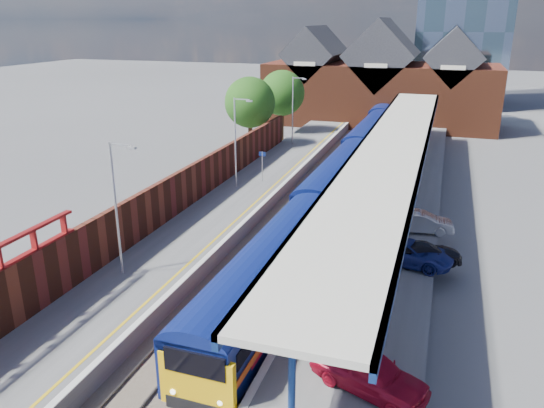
# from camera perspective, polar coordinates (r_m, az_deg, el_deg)

# --- Properties ---
(ground) EXTENTS (240.00, 240.00, 0.00)m
(ground) POSITION_cam_1_polar(r_m,az_deg,el_deg) (48.06, 6.98, 2.72)
(ground) COLOR #5B5B5E
(ground) RESTS_ON ground
(ballast_bed) EXTENTS (6.00, 76.00, 0.06)m
(ballast_bed) POSITION_cam_1_polar(r_m,az_deg,el_deg) (38.77, 4.02, -1.22)
(ballast_bed) COLOR #473D33
(ballast_bed) RESTS_ON ground
(rails) EXTENTS (4.51, 76.00, 0.14)m
(rails) POSITION_cam_1_polar(r_m,az_deg,el_deg) (38.74, 4.03, -1.09)
(rails) COLOR slate
(rails) RESTS_ON ground
(left_platform) EXTENTS (5.00, 76.00, 1.00)m
(left_platform) POSITION_cam_1_polar(r_m,az_deg,el_deg) (40.21, -3.57, 0.26)
(left_platform) COLOR #565659
(left_platform) RESTS_ON ground
(right_platform) EXTENTS (6.00, 76.00, 1.00)m
(right_platform) POSITION_cam_1_polar(r_m,az_deg,el_deg) (37.72, 12.91, -1.52)
(right_platform) COLOR #565659
(right_platform) RESTS_ON ground
(coping_left) EXTENTS (0.30, 76.00, 0.05)m
(coping_left) POSITION_cam_1_polar(r_m,az_deg,el_deg) (39.27, -0.40, 0.64)
(coping_left) COLOR silver
(coping_left) RESTS_ON left_platform
(coping_right) EXTENTS (0.30, 76.00, 0.05)m
(coping_right) POSITION_cam_1_polar(r_m,az_deg,el_deg) (37.85, 8.68, -0.32)
(coping_right) COLOR silver
(coping_right) RESTS_ON right_platform
(yellow_line) EXTENTS (0.14, 76.00, 0.01)m
(yellow_line) POSITION_cam_1_polar(r_m,az_deg,el_deg) (39.46, -1.22, 0.70)
(yellow_line) COLOR yellow
(yellow_line) RESTS_ON left_platform
(train) EXTENTS (3.15, 65.95, 3.45)m
(train) POSITION_cam_1_polar(r_m,az_deg,el_deg) (48.30, 9.09, 5.31)
(train) COLOR navy
(train) RESTS_ON ground
(canopy) EXTENTS (4.50, 52.00, 4.48)m
(canopy) POSITION_cam_1_polar(r_m,az_deg,el_deg) (38.28, 12.97, 6.23)
(canopy) COLOR navy
(canopy) RESTS_ON right_platform
(lamp_post_b) EXTENTS (1.48, 0.18, 7.00)m
(lamp_post_b) POSITION_cam_1_polar(r_m,az_deg,el_deg) (27.44, -16.26, 0.26)
(lamp_post_b) COLOR #A5A8AA
(lamp_post_b) RESTS_ON left_platform
(lamp_post_c) EXTENTS (1.48, 0.18, 7.00)m
(lamp_post_c) POSITION_cam_1_polar(r_m,az_deg,el_deg) (41.11, -3.80, 7.18)
(lamp_post_c) COLOR #A5A8AA
(lamp_post_c) RESTS_ON left_platform
(lamp_post_d) EXTENTS (1.48, 0.18, 7.00)m
(lamp_post_d) POSITION_cam_1_polar(r_m,az_deg,el_deg) (56.02, 2.37, 10.45)
(lamp_post_d) COLOR #A5A8AA
(lamp_post_d) RESTS_ON left_platform
(platform_sign) EXTENTS (0.55, 0.08, 2.50)m
(platform_sign) POSITION_cam_1_polar(r_m,az_deg,el_deg) (43.00, -1.05, 4.61)
(platform_sign) COLOR #A5A8AA
(platform_sign) RESTS_ON left_platform
(brick_wall) EXTENTS (0.35, 50.00, 3.86)m
(brick_wall) POSITION_cam_1_polar(r_m,az_deg,el_deg) (35.16, -11.47, 0.44)
(brick_wall) COLOR #5D2A18
(brick_wall) RESTS_ON left_platform
(station_building) EXTENTS (30.00, 12.12, 13.78)m
(station_building) POSITION_cam_1_polar(r_m,az_deg,el_deg) (74.23, 11.59, 12.61)
(station_building) COLOR #5D2A18
(station_building) RESTS_ON ground
(tree_near) EXTENTS (5.20, 5.20, 8.10)m
(tree_near) POSITION_cam_1_polar(r_m,az_deg,el_deg) (55.23, -2.28, 10.70)
(tree_near) COLOR #382314
(tree_near) RESTS_ON ground
(tree_far) EXTENTS (5.20, 5.20, 8.10)m
(tree_far) POSITION_cam_1_polar(r_m,az_deg,el_deg) (62.42, 1.20, 11.70)
(tree_far) COLOR #382314
(tree_far) RESTS_ON ground
(parked_car_red) EXTENTS (4.65, 3.24, 1.47)m
(parked_car_red) POSITION_cam_1_polar(r_m,az_deg,el_deg) (20.02, 10.44, -17.34)
(parked_car_red) COLOR #A60D26
(parked_car_red) RESTS_ON right_platform
(parked_car_silver) EXTENTS (4.11, 1.90, 1.31)m
(parked_car_silver) POSITION_cam_1_polar(r_m,az_deg,el_deg) (34.21, 15.69, -1.87)
(parked_car_silver) COLOR #B3B3B8
(parked_car_silver) RESTS_ON right_platform
(parked_car_dark) EXTENTS (4.40, 3.16, 1.18)m
(parked_car_dark) POSITION_cam_1_polar(r_m,az_deg,el_deg) (29.99, 16.09, -5.08)
(parked_car_dark) COLOR black
(parked_car_dark) RESTS_ON right_platform
(parked_car_blue) EXTENTS (5.02, 2.99, 1.31)m
(parked_car_blue) POSITION_cam_1_polar(r_m,az_deg,el_deg) (29.69, 14.50, -5.05)
(parked_car_blue) COLOR navy
(parked_car_blue) RESTS_ON right_platform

